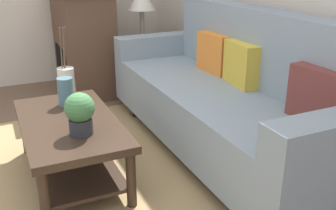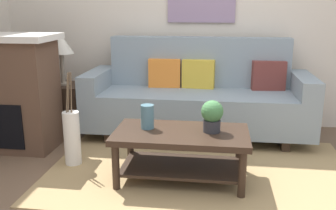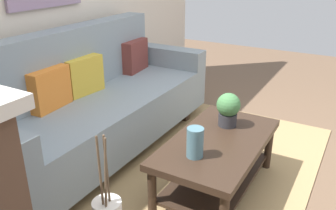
# 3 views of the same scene
# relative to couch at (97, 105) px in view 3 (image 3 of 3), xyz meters

# --- Properties ---
(ground_plane) EXTENTS (9.01, 9.01, 0.00)m
(ground_plane) POSITION_rel_couch_xyz_m (0.09, -1.46, -0.43)
(ground_plane) COLOR brown
(area_rug) EXTENTS (2.67, 1.68, 0.01)m
(area_rug) POSITION_rel_couch_xyz_m (0.09, -0.96, -0.43)
(area_rug) COLOR #A38456
(area_rug) RESTS_ON ground_plane
(couch) EXTENTS (2.43, 0.84, 1.08)m
(couch) POSITION_rel_couch_xyz_m (0.00, 0.00, 0.00)
(couch) COLOR gray
(couch) RESTS_ON ground_plane
(throw_pillow_orange) EXTENTS (0.37, 0.14, 0.32)m
(throw_pillow_orange) POSITION_rel_couch_xyz_m (-0.39, 0.12, 0.25)
(throw_pillow_orange) COLOR orange
(throw_pillow_orange) RESTS_ON couch
(throw_pillow_mustard) EXTENTS (0.37, 0.16, 0.32)m
(throw_pillow_mustard) POSITION_rel_couch_xyz_m (-0.00, 0.12, 0.25)
(throw_pillow_mustard) COLOR gold
(throw_pillow_mustard) RESTS_ON couch
(throw_pillow_maroon) EXTENTS (0.37, 0.16, 0.32)m
(throw_pillow_maroon) POSITION_rel_couch_xyz_m (0.77, 0.12, 0.25)
(throw_pillow_maroon) COLOR brown
(throw_pillow_maroon) RESTS_ON couch
(coffee_table) EXTENTS (1.10, 0.60, 0.43)m
(coffee_table) POSITION_rel_couch_xyz_m (-0.06, -1.16, -0.12)
(coffee_table) COLOR #332319
(coffee_table) RESTS_ON ground_plane
(tabletop_vase) EXTENTS (0.11, 0.11, 0.20)m
(tabletop_vase) POSITION_rel_couch_xyz_m (-0.35, -1.12, 0.10)
(tabletop_vase) COLOR slate
(tabletop_vase) RESTS_ON coffee_table
(potted_plant_tabletop) EXTENTS (0.18, 0.18, 0.26)m
(potted_plant_tabletop) POSITION_rel_couch_xyz_m (0.18, -1.13, 0.14)
(potted_plant_tabletop) COLOR #2D2D33
(potted_plant_tabletop) RESTS_ON coffee_table
(floor_vase_branch_a) EXTENTS (0.02, 0.03, 0.36)m
(floor_vase_branch_a) POSITION_rel_couch_xyz_m (-1.06, -0.99, 0.25)
(floor_vase_branch_a) COLOR brown
(floor_vase_branch_a) RESTS_ON floor_vase
(floor_vase_branch_b) EXTENTS (0.04, 0.04, 0.36)m
(floor_vase_branch_b) POSITION_rel_couch_xyz_m (-1.09, -0.97, 0.25)
(floor_vase_branch_b) COLOR brown
(floor_vase_branch_b) RESTS_ON floor_vase
(floor_vase_branch_c) EXTENTS (0.05, 0.02, 0.36)m
(floor_vase_branch_c) POSITION_rel_couch_xyz_m (-1.09, -1.00, 0.25)
(floor_vase_branch_c) COLOR brown
(floor_vase_branch_c) RESTS_ON floor_vase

